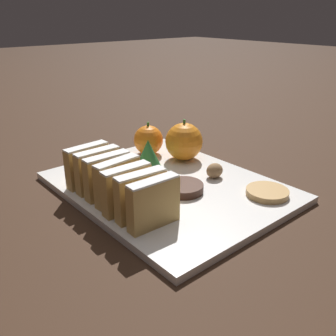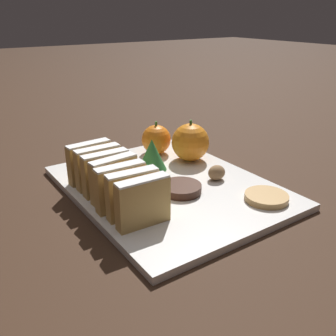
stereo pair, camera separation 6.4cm
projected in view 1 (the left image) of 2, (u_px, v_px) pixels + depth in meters
ground_plane at (168, 190)px, 0.66m from camera, size 6.00×6.00×0.00m
serving_platter at (168, 187)px, 0.66m from camera, size 0.31×0.39×0.01m
stollen_slice_front at (154, 203)px, 0.51m from camera, size 0.08×0.02×0.07m
stollen_slice_second at (141, 196)px, 0.54m from camera, size 0.08×0.03×0.07m
stollen_slice_third at (127, 189)px, 0.55m from camera, size 0.08×0.02×0.07m
stollen_slice_fourth at (118, 182)px, 0.58m from camera, size 0.08×0.03×0.07m
stollen_slice_fifth at (108, 176)px, 0.60m from camera, size 0.08×0.02×0.07m
stollen_slice_sixth at (98, 170)px, 0.62m from camera, size 0.08×0.02×0.07m
stollen_slice_back at (88, 165)px, 0.64m from camera, size 0.08×0.02×0.07m
orange_near at (184, 142)px, 0.75m from camera, size 0.08×0.08×0.08m
orange_far at (148, 140)px, 0.78m from camera, size 0.06×0.06×0.07m
walnut at (215, 171)px, 0.68m from camera, size 0.03×0.03×0.03m
chocolate_cookie at (182, 188)px, 0.62m from camera, size 0.07×0.07×0.01m
gingerbread_cookie at (267, 192)px, 0.61m from camera, size 0.07×0.07×0.01m
evergreen_sprig at (148, 155)px, 0.70m from camera, size 0.05×0.05×0.06m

